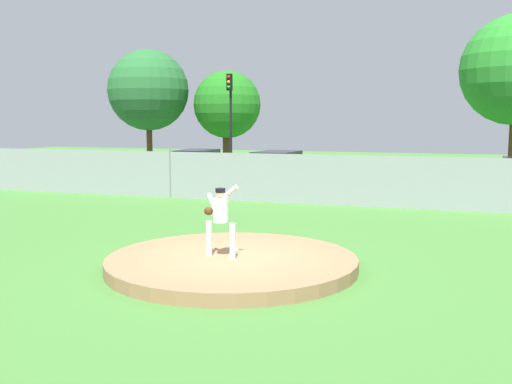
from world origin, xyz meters
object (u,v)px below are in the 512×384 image
at_px(parked_car_burgundy, 197,169).
at_px(pitcher_youth, 220,215).
at_px(parked_car_slate, 277,170).
at_px(traffic_light_near, 230,108).
at_px(traffic_cone_orange, 120,184).
at_px(baseball, 237,250).

bearing_deg(parked_car_burgundy, pitcher_youth, -63.91).
bearing_deg(parked_car_slate, traffic_light_near, 134.75).
height_order(parked_car_burgundy, traffic_light_near, traffic_light_near).
bearing_deg(traffic_cone_orange, parked_car_slate, 25.60).
bearing_deg(parked_car_burgundy, traffic_light_near, 91.12).
height_order(pitcher_youth, parked_car_slate, pitcher_youth).
xyz_separation_m(parked_car_slate, traffic_cone_orange, (-6.54, -3.14, -0.56)).
height_order(baseball, traffic_light_near, traffic_light_near).
relative_size(pitcher_youth, traffic_light_near, 0.28).
height_order(pitcher_youth, traffic_light_near, traffic_light_near).
bearing_deg(parked_car_slate, traffic_cone_orange, -154.40).
distance_m(baseball, parked_car_slate, 14.90).
distance_m(parked_car_burgundy, parked_car_slate, 3.82).
height_order(parked_car_slate, traffic_light_near, traffic_light_near).
bearing_deg(pitcher_youth, traffic_cone_orange, 129.36).
bearing_deg(traffic_light_near, baseball, -68.53).
relative_size(pitcher_youth, parked_car_slate, 0.32).
relative_size(baseball, parked_car_slate, 0.02).
height_order(parked_car_slate, traffic_cone_orange, parked_car_slate).
relative_size(traffic_cone_orange, traffic_light_near, 0.10).
bearing_deg(parked_car_slate, pitcher_youth, -77.88).
height_order(pitcher_youth, baseball, pitcher_youth).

